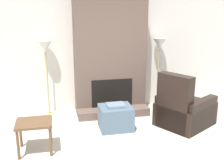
# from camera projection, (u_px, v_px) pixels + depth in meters

# --- Properties ---
(wall_back) EXTENTS (7.19, 0.06, 2.60)m
(wall_back) POSITION_uv_depth(u_px,v_px,m) (108.00, 51.00, 6.24)
(wall_back) COLOR silver
(wall_back) RESTS_ON ground_plane
(fireplace) EXTENTS (1.52, 0.77, 2.60)m
(fireplace) POSITION_uv_depth(u_px,v_px,m) (110.00, 56.00, 6.00)
(fireplace) COLOR brown
(fireplace) RESTS_ON ground_plane
(ottoman) EXTENTS (0.61, 0.52, 0.50)m
(ottoman) POSITION_uv_depth(u_px,v_px,m) (116.00, 117.00, 5.32)
(ottoman) COLOR slate
(ottoman) RESTS_ON ground_plane
(armchair) EXTENTS (1.28, 1.23, 1.08)m
(armchair) POSITION_uv_depth(u_px,v_px,m) (183.00, 111.00, 5.43)
(armchair) COLOR black
(armchair) RESTS_ON ground_plane
(side_table) EXTENTS (0.56, 0.49, 0.52)m
(side_table) POSITION_uv_depth(u_px,v_px,m) (34.00, 127.00, 4.43)
(side_table) COLOR brown
(side_table) RESTS_ON ground_plane
(floor_lamp_left) EXTENTS (0.29, 0.29, 1.59)m
(floor_lamp_left) POSITION_uv_depth(u_px,v_px,m) (45.00, 52.00, 5.72)
(floor_lamp_left) COLOR tan
(floor_lamp_left) RESTS_ON ground_plane
(floor_lamp_right) EXTENTS (0.29, 0.29, 1.58)m
(floor_lamp_right) POSITION_uv_depth(u_px,v_px,m) (159.00, 48.00, 6.23)
(floor_lamp_right) COLOR tan
(floor_lamp_right) RESTS_ON ground_plane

